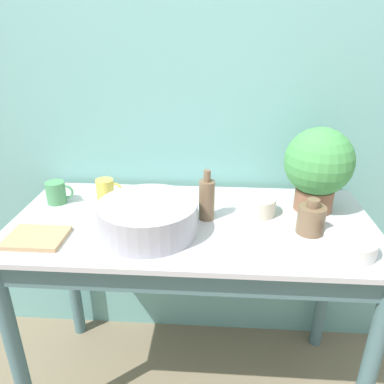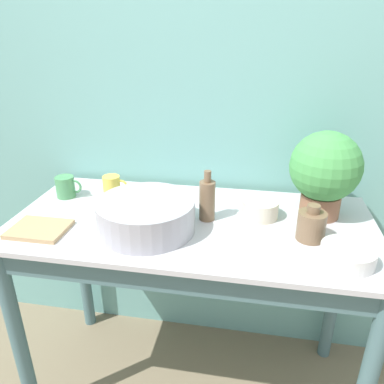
{
  "view_description": "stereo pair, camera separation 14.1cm",
  "coord_description": "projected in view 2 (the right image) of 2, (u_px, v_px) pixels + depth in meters",
  "views": [
    {
      "loc": [
        0.09,
        -0.95,
        1.58
      ],
      "look_at": [
        0.0,
        0.34,
        1.01
      ],
      "focal_mm": 35.0,
      "sensor_mm": 36.0,
      "label": 1
    },
    {
      "loc": [
        0.23,
        -0.93,
        1.58
      ],
      "look_at": [
        0.0,
        0.34,
        1.01
      ],
      "focal_mm": 35.0,
      "sensor_mm": 36.0,
      "label": 2
    }
  ],
  "objects": [
    {
      "name": "potted_plant",
      "position": [
        325.0,
        170.0,
        1.42
      ],
      "size": [
        0.27,
        0.27,
        0.34
      ],
      "color": "#8C5B42",
      "rests_on": "counter_table"
    },
    {
      "name": "bowl_small_enamel_white",
      "position": [
        348.0,
        255.0,
        1.19
      ],
      "size": [
        0.17,
        0.17,
        0.06
      ],
      "color": "silver",
      "rests_on": "counter_table"
    },
    {
      "name": "counter_table",
      "position": [
        191.0,
        261.0,
        1.51
      ],
      "size": [
        1.4,
        0.67,
        0.89
      ],
      "color": "slate",
      "rests_on": "ground_plane"
    },
    {
      "name": "mug_green",
      "position": [
        66.0,
        187.0,
        1.64
      ],
      "size": [
        0.12,
        0.08,
        0.09
      ],
      "color": "#4C935B",
      "rests_on": "counter_table"
    },
    {
      "name": "bottle_short",
      "position": [
        311.0,
        225.0,
        1.31
      ],
      "size": [
        0.1,
        0.1,
        0.13
      ],
      "color": "brown",
      "rests_on": "counter_table"
    },
    {
      "name": "bowl_small_cream",
      "position": [
        260.0,
        209.0,
        1.47
      ],
      "size": [
        0.14,
        0.14,
        0.07
      ],
      "color": "beige",
      "rests_on": "counter_table"
    },
    {
      "name": "tray_board",
      "position": [
        39.0,
        229.0,
        1.38
      ],
      "size": [
        0.2,
        0.16,
        0.02
      ],
      "color": "tan",
      "rests_on": "counter_table"
    },
    {
      "name": "mug_yellow",
      "position": [
        112.0,
        187.0,
        1.62
      ],
      "size": [
        0.11,
        0.07,
        0.1
      ],
      "color": "#E5CC4C",
      "rests_on": "counter_table"
    },
    {
      "name": "bowl_wash_large",
      "position": [
        146.0,
        215.0,
        1.37
      ],
      "size": [
        0.36,
        0.36,
        0.12
      ],
      "color": "#A8A8B2",
      "rests_on": "counter_table"
    },
    {
      "name": "wall_back",
      "position": [
        207.0,
        118.0,
        1.68
      ],
      "size": [
        6.0,
        0.05,
        2.4
      ],
      "color": "#70ADA8",
      "rests_on": "ground_plane"
    },
    {
      "name": "bottle_tall",
      "position": [
        207.0,
        200.0,
        1.43
      ],
      "size": [
        0.06,
        0.06,
        0.2
      ],
      "color": "brown",
      "rests_on": "counter_table"
    }
  ]
}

